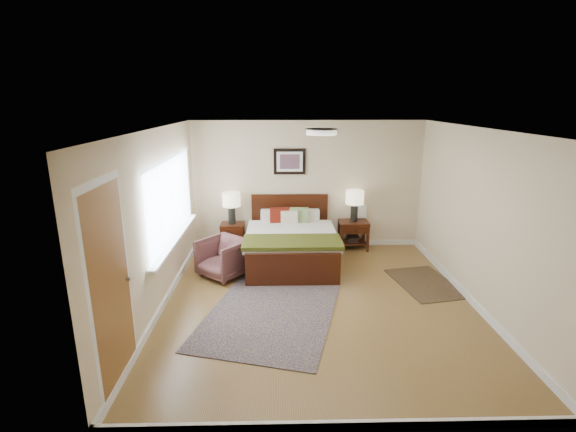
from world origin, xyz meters
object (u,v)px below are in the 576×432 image
object	(u,v)px
lamp_right	(355,200)
armchair	(223,258)
lamp_left	(231,202)
nightstand_left	(232,230)
rug_persian	(271,313)
nightstand_right	(353,232)
bed	(291,237)

from	to	relation	value
lamp_right	armchair	xyz separation A→B (m)	(-2.41, -1.29, -0.67)
lamp_left	armchair	world-z (taller)	lamp_left
nightstand_left	rug_persian	world-z (taller)	nightstand_left
nightstand_right	armchair	xyz separation A→B (m)	(-2.41, -1.27, -0.03)
nightstand_right	lamp_right	world-z (taller)	lamp_right
armchair	rug_persian	xyz separation A→B (m)	(0.82, -1.31, -0.32)
bed	nightstand_right	distance (m)	1.46
nightstand_left	lamp_left	bearing A→B (deg)	90.00
lamp_left	rug_persian	world-z (taller)	lamp_left
bed	nightstand_right	xyz separation A→B (m)	(1.26, 0.72, -0.13)
lamp_right	rug_persian	xyz separation A→B (m)	(-1.59, -2.60, -0.99)
lamp_left	armchair	xyz separation A→B (m)	(-0.02, -1.29, -0.64)
armchair	lamp_right	bearing A→B (deg)	67.86
bed	nightstand_left	bearing A→B (deg)	147.65
lamp_left	armchair	size ratio (longest dim) A/B	0.85
lamp_left	rug_persian	bearing A→B (deg)	-73.04
bed	nightstand_right	size ratio (longest dim) A/B	3.43
bed	lamp_left	bearing A→B (deg)	146.95
bed	lamp_right	xyz separation A→B (m)	(1.26, 0.73, 0.51)
nightstand_right	lamp_left	size ratio (longest dim) A/B	0.94
lamp_left	lamp_right	size ratio (longest dim) A/B	1.00
lamp_left	nightstand_left	bearing A→B (deg)	-90.00
nightstand_left	lamp_right	bearing A→B (deg)	0.47
armchair	rug_persian	distance (m)	1.58
lamp_right	lamp_left	bearing A→B (deg)	180.00
lamp_right	rug_persian	distance (m)	3.21
bed	nightstand_right	bearing A→B (deg)	29.80
nightstand_right	rug_persian	world-z (taller)	nightstand_right
bed	nightstand_left	distance (m)	1.34
nightstand_right	lamp_right	size ratio (longest dim) A/B	0.94
lamp_right	rug_persian	size ratio (longest dim) A/B	0.26
bed	armchair	bearing A→B (deg)	-154.35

